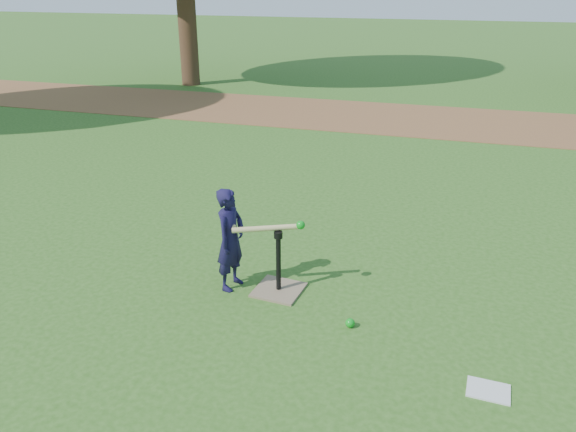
% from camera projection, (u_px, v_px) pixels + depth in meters
% --- Properties ---
extents(ground, '(80.00, 80.00, 0.00)m').
position_uv_depth(ground, '(293.00, 292.00, 5.30)').
color(ground, '#285116').
rests_on(ground, ground).
extents(dirt_strip, '(24.00, 3.00, 0.01)m').
position_uv_depth(dirt_strip, '(395.00, 118.00, 11.90)').
color(dirt_strip, brown).
rests_on(dirt_strip, ground).
extents(child, '(0.29, 0.39, 1.00)m').
position_uv_depth(child, '(231.00, 239.00, 5.21)').
color(child, '#151133').
rests_on(child, ground).
extents(wiffle_ball_ground, '(0.08, 0.08, 0.08)m').
position_uv_depth(wiffle_ball_ground, '(350.00, 323.00, 4.75)').
color(wiffle_ball_ground, '#0D9019').
rests_on(wiffle_ball_ground, ground).
extents(clipboard, '(0.31, 0.25, 0.01)m').
position_uv_depth(clipboard, '(488.00, 390.00, 4.02)').
color(clipboard, silver).
rests_on(clipboard, ground).
extents(batting_tee, '(0.47, 0.47, 0.61)m').
position_uv_depth(batting_tee, '(279.00, 281.00, 5.27)').
color(batting_tee, '#7C684F').
rests_on(batting_tee, ground).
extents(swing_action, '(0.69, 0.31, 0.13)m').
position_uv_depth(swing_action, '(269.00, 227.00, 5.07)').
color(swing_action, '#CDB877').
rests_on(swing_action, ground).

